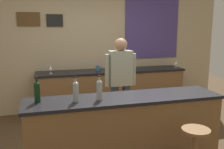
# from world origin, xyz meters

# --- Properties ---
(ground_plane) EXTENTS (10.00, 10.00, 0.00)m
(ground_plane) POSITION_xyz_m (0.00, 0.00, 0.00)
(ground_plane) COLOR #4C3823
(back_wall) EXTENTS (6.00, 0.09, 2.80)m
(back_wall) POSITION_xyz_m (0.04, 2.03, 1.42)
(back_wall) COLOR tan
(back_wall) RESTS_ON ground_plane
(bar_counter) EXTENTS (2.54, 0.60, 0.92)m
(bar_counter) POSITION_xyz_m (0.00, -0.40, 0.46)
(bar_counter) COLOR brown
(bar_counter) RESTS_ON ground_plane
(side_counter) EXTENTS (3.08, 0.56, 0.90)m
(side_counter) POSITION_xyz_m (0.40, 1.65, 0.45)
(side_counter) COLOR brown
(side_counter) RESTS_ON ground_plane
(bartender) EXTENTS (0.52, 0.21, 1.62)m
(bartender) POSITION_xyz_m (0.22, 0.49, 0.94)
(bartender) COLOR #384766
(bartender) RESTS_ON ground_plane
(bar_stool) EXTENTS (0.32, 0.32, 0.68)m
(bar_stool) POSITION_xyz_m (0.62, -1.05, 0.46)
(bar_stool) COLOR brown
(bar_stool) RESTS_ON ground_plane
(wine_bottle_a) EXTENTS (0.07, 0.07, 0.31)m
(wine_bottle_a) POSITION_xyz_m (-1.07, -0.33, 1.06)
(wine_bottle_a) COLOR black
(wine_bottle_a) RESTS_ON bar_counter
(wine_bottle_b) EXTENTS (0.07, 0.07, 0.31)m
(wine_bottle_b) POSITION_xyz_m (-0.63, -0.44, 1.06)
(wine_bottle_b) COLOR #999E99
(wine_bottle_b) RESTS_ON bar_counter
(wine_bottle_c) EXTENTS (0.07, 0.07, 0.31)m
(wine_bottle_c) POSITION_xyz_m (-0.34, -0.44, 1.06)
(wine_bottle_c) COLOR #999E99
(wine_bottle_c) RESTS_ON bar_counter
(wine_glass_a) EXTENTS (0.07, 0.07, 0.16)m
(wine_glass_a) POSITION_xyz_m (-0.84, 1.60, 1.01)
(wine_glass_a) COLOR silver
(wine_glass_a) RESTS_ON side_counter
(wine_glass_b) EXTENTS (0.07, 0.07, 0.16)m
(wine_glass_b) POSITION_xyz_m (1.84, 1.59, 1.01)
(wine_glass_b) COLOR silver
(wine_glass_b) RESTS_ON side_counter
(coffee_mug) EXTENTS (0.12, 0.08, 0.09)m
(coffee_mug) POSITION_xyz_m (0.12, 1.70, 0.95)
(coffee_mug) COLOR #336699
(coffee_mug) RESTS_ON side_counter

